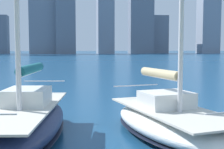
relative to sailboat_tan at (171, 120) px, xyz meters
name	(u,v)px	position (x,y,z in m)	size (l,w,h in m)	color
city_skyline	(49,18)	(5.32, -152.70, 17.41)	(171.62, 24.02, 54.91)	gray
sailboat_tan	(171,120)	(0.00, 0.00, 0.00)	(3.82, 6.91, 9.51)	white
sailboat_teal	(25,122)	(4.93, -0.32, 0.09)	(3.55, 7.69, 9.85)	navy
channel_buoy	(18,90)	(6.21, -10.61, -0.24)	(0.70, 0.70, 1.40)	green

